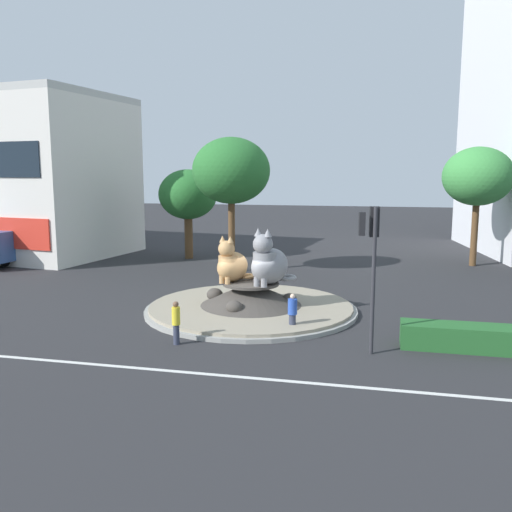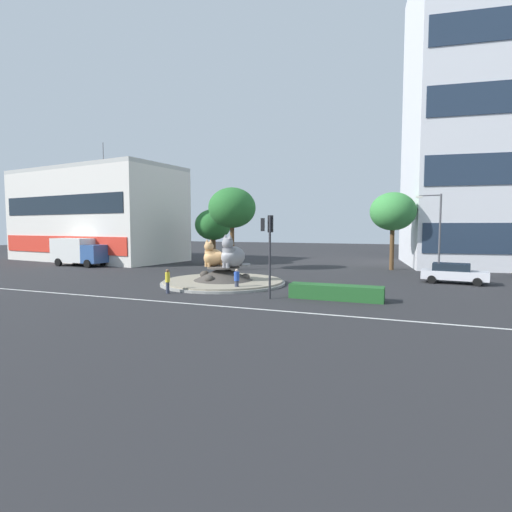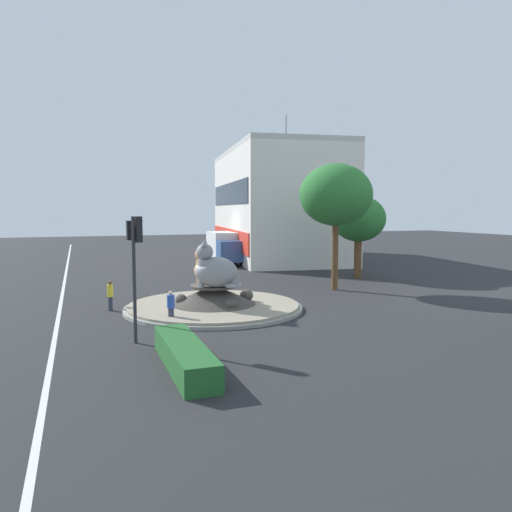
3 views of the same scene
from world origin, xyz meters
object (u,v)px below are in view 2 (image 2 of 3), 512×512
object	(u,v)px
cat_statue_calico	(213,256)
traffic_light_mast	(269,238)
cat_statue_grey	(232,255)
streetlight_arm	(437,231)
second_tree_near_tower	(393,212)
pedestrian_blue_shirt	(237,279)
shophouse_block	(97,215)
pedestrian_yellow_shirt	(168,280)
office_tower	(478,118)
delivery_box_truck	(78,251)
sedan_on_far_lane	(453,273)
third_tree_left	(232,208)
broadleaf_tree_behind_island	(213,225)

from	to	relation	value
cat_statue_calico	traffic_light_mast	xyz separation A→B (m)	(6.31, -4.68, 1.64)
cat_statue_grey	streetlight_arm	distance (m)	16.92
second_tree_near_tower	pedestrian_blue_shirt	size ratio (longest dim) A/B	5.17
cat_statue_grey	shophouse_block	xyz separation A→B (m)	(-26.46, 14.29, 3.72)
pedestrian_yellow_shirt	office_tower	bearing A→B (deg)	137.32
pedestrian_yellow_shirt	delivery_box_truck	bearing A→B (deg)	-126.84
second_tree_near_tower	sedan_on_far_lane	world-z (taller)	second_tree_near_tower
shophouse_block	delivery_box_truck	size ratio (longest dim) A/B	3.58
cat_statue_grey	streetlight_arm	bearing A→B (deg)	137.41
pedestrian_blue_shirt	sedan_on_far_lane	world-z (taller)	sedan_on_far_lane
cat_statue_calico	office_tower	bearing A→B (deg)	154.67
second_tree_near_tower	cat_statue_calico	bearing A→B (deg)	-129.92
third_tree_left	pedestrian_blue_shirt	world-z (taller)	third_tree_left
third_tree_left	broadleaf_tree_behind_island	bearing A→B (deg)	134.77
office_tower	third_tree_left	distance (m)	29.74
traffic_light_mast	streetlight_arm	world-z (taller)	streetlight_arm
sedan_on_far_lane	delivery_box_truck	size ratio (longest dim) A/B	0.72
cat_statue_calico	third_tree_left	world-z (taller)	third_tree_left
office_tower	traffic_light_mast	bearing A→B (deg)	-125.59
sedan_on_far_lane	second_tree_near_tower	bearing A→B (deg)	126.96
third_tree_left	pedestrian_blue_shirt	distance (m)	14.65
office_tower	broadleaf_tree_behind_island	world-z (taller)	office_tower
shophouse_block	pedestrian_blue_shirt	xyz separation A→B (m)	(27.96, -16.86, -5.20)
streetlight_arm	sedan_on_far_lane	xyz separation A→B (m)	(1.22, -1.01, -3.30)
cat_statue_calico	traffic_light_mast	distance (m)	8.02
office_tower	pedestrian_blue_shirt	distance (m)	35.78
office_tower	delivery_box_truck	bearing A→B (deg)	-165.97
third_tree_left	delivery_box_truck	size ratio (longest dim) A/B	1.24
third_tree_left	traffic_light_mast	bearing A→B (deg)	-57.75
pedestrian_yellow_shirt	sedan_on_far_lane	bearing A→B (deg)	117.83
traffic_light_mast	broadleaf_tree_behind_island	xyz separation A→B (m)	(-13.50, 18.75, 0.89)
streetlight_arm	pedestrian_yellow_shirt	size ratio (longest dim) A/B	4.36
third_tree_left	shophouse_block	bearing A→B (deg)	168.06
shophouse_block	pedestrian_blue_shirt	world-z (taller)	shophouse_block
pedestrian_blue_shirt	shophouse_block	bearing A→B (deg)	164.53
traffic_light_mast	streetlight_arm	distance (m)	16.18
shophouse_block	delivery_box_truck	xyz separation A→B (m)	(3.89, -7.17, -4.32)
broadleaf_tree_behind_island	pedestrian_yellow_shirt	xyz separation A→B (m)	(6.53, -19.38, -3.80)
cat_statue_grey	broadleaf_tree_behind_island	xyz separation A→B (m)	(-8.96, 14.24, 2.38)
shophouse_block	delivery_box_truck	distance (m)	9.23
office_tower	streetlight_arm	size ratio (longest dim) A/B	4.68
office_tower	second_tree_near_tower	bearing A→B (deg)	-143.14
broadleaf_tree_behind_island	cat_statue_calico	bearing A→B (deg)	-62.92
office_tower	third_tree_left	bearing A→B (deg)	-156.89
traffic_light_mast	delivery_box_truck	size ratio (longest dim) A/B	0.75
third_tree_left	pedestrian_yellow_shirt	xyz separation A→B (m)	(1.95, -14.76, -5.52)
cat_statue_grey	traffic_light_mast	bearing A→B (deg)	64.17
broadleaf_tree_behind_island	delivery_box_truck	world-z (taller)	broadleaf_tree_behind_island
office_tower	third_tree_left	world-z (taller)	office_tower
shophouse_block	office_tower	bearing A→B (deg)	19.51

